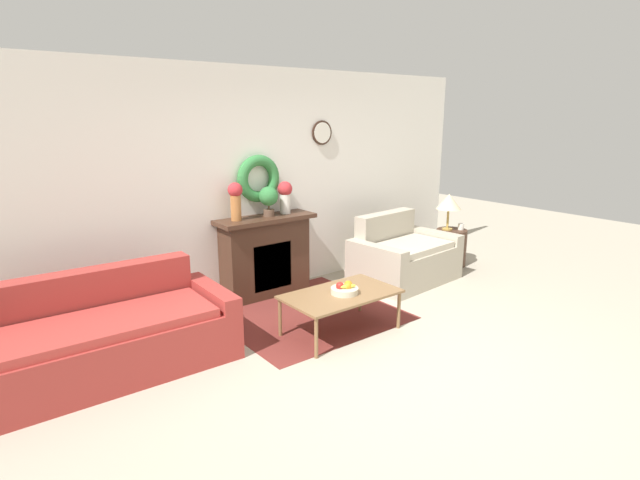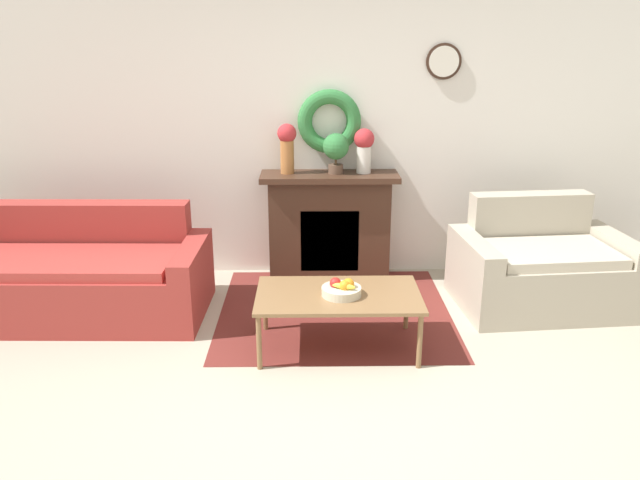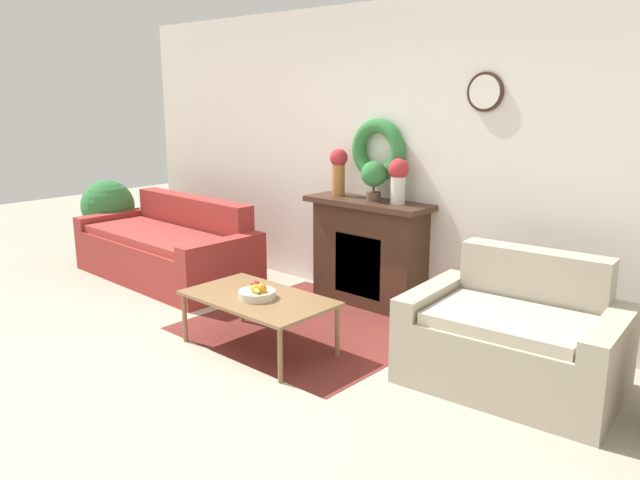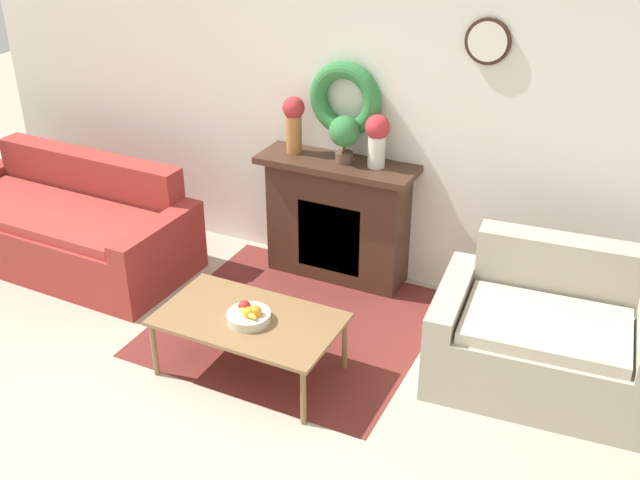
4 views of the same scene
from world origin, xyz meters
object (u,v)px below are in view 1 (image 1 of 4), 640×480
object	(u,v)px
couch_left	(105,338)
table_lamp	(449,202)
coffee_table	(341,296)
potted_plant_on_mantel	(269,198)
fireplace	(266,256)
side_table_by_loveseat	(451,247)
vase_on_mantel_left	(235,198)
loveseat_right	(403,258)
mug	(461,227)
fruit_bowl	(345,289)
vase_on_mantel_right	(285,195)

from	to	relation	value
couch_left	table_lamp	xyz separation A→B (m)	(4.82, 0.20, 0.63)
coffee_table	potted_plant_on_mantel	distance (m)	1.60
fireplace	potted_plant_on_mantel	xyz separation A→B (m)	(0.05, -0.01, 0.70)
fireplace	side_table_by_loveseat	size ratio (longest dim) A/B	2.29
vase_on_mantel_left	potted_plant_on_mantel	bearing A→B (deg)	-2.69
table_lamp	vase_on_mantel_left	xyz separation A→B (m)	(-3.11, 0.56, 0.30)
loveseat_right	coffee_table	bearing A→B (deg)	-161.53
mug	fruit_bowl	bearing A→B (deg)	-165.32
coffee_table	potted_plant_on_mantel	bearing A→B (deg)	88.58
loveseat_right	vase_on_mantel_left	world-z (taller)	vase_on_mantel_left
loveseat_right	mug	bearing A→B (deg)	-6.44
side_table_by_loveseat	vase_on_mantel_left	distance (m)	3.37
coffee_table	fruit_bowl	bearing A→B (deg)	-52.08
vase_on_mantel_left	loveseat_right	bearing A→B (deg)	-17.17
loveseat_right	mug	xyz separation A→B (m)	(1.17, -0.03, 0.26)
coffee_table	vase_on_mantel_left	distance (m)	1.68
mug	fireplace	bearing A→B (deg)	166.92
loveseat_right	side_table_by_loveseat	xyz separation A→B (m)	(1.07, 0.05, -0.05)
table_lamp	vase_on_mantel_right	world-z (taller)	vase_on_mantel_right
couch_left	loveseat_right	xyz separation A→B (m)	(3.81, 0.10, 0.01)
loveseat_right	fruit_bowl	distance (m)	1.86
coffee_table	side_table_by_loveseat	world-z (taller)	side_table_by_loveseat
couch_left	table_lamp	size ratio (longest dim) A/B	4.10
fireplace	vase_on_mantel_left	xyz separation A→B (m)	(-0.37, 0.01, 0.74)
loveseat_right	potted_plant_on_mantel	xyz separation A→B (m)	(-1.68, 0.63, 0.89)
loveseat_right	couch_left	bearing A→B (deg)	176.54
side_table_by_loveseat	vase_on_mantel_right	size ratio (longest dim) A/B	1.36
potted_plant_on_mantel	side_table_by_loveseat	bearing A→B (deg)	-11.96
couch_left	fruit_bowl	bearing A→B (deg)	-16.28
coffee_table	mug	bearing A→B (deg)	13.94
fireplace	coffee_table	bearing A→B (deg)	-89.16
fruit_bowl	mug	bearing A→B (deg)	14.68
loveseat_right	fruit_bowl	bearing A→B (deg)	-160.29
loveseat_right	vase_on_mantel_right	bearing A→B (deg)	150.55
table_lamp	vase_on_mantel_right	size ratio (longest dim) A/B	1.33
fruit_bowl	vase_on_mantel_left	distance (m)	1.67
couch_left	potted_plant_on_mantel	distance (m)	2.43
couch_left	mug	bearing A→B (deg)	2.10
fruit_bowl	mug	world-z (taller)	mug
loveseat_right	table_lamp	world-z (taller)	table_lamp
fireplace	coffee_table	distance (m)	1.39
couch_left	coffee_table	size ratio (longest dim) A/B	1.86
vase_on_mantel_left	vase_on_mantel_right	size ratio (longest dim) A/B	1.11
vase_on_mantel_right	mug	bearing A→B (deg)	-14.65
couch_left	table_lamp	distance (m)	4.87
fireplace	coffee_table	xyz separation A→B (m)	(0.02, -1.39, -0.11)
table_lamp	potted_plant_on_mantel	world-z (taller)	potted_plant_on_mantel
fruit_bowl	side_table_by_loveseat	xyz separation A→B (m)	(2.75, 0.82, -0.20)
vase_on_mantel_left	potted_plant_on_mantel	world-z (taller)	vase_on_mantel_left
fireplace	loveseat_right	bearing A→B (deg)	-20.40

